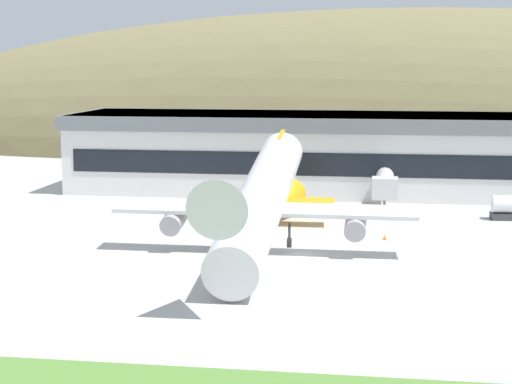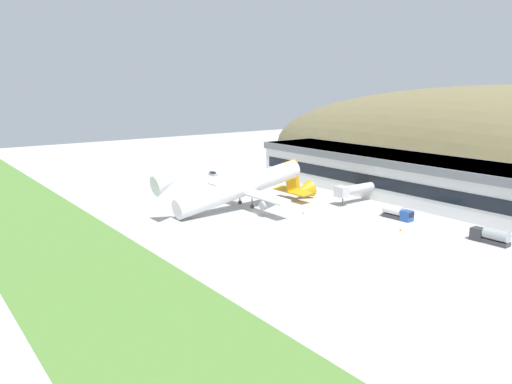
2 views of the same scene
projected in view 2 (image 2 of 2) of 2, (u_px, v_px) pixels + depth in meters
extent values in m
plane|color=#B7B5AF|center=(252.00, 212.00, 130.80)|extent=(371.06, 371.06, 0.00)
cube|color=#568438|center=(59.00, 247.00, 102.16)|extent=(333.96, 28.09, 0.08)
cube|color=silver|center=(394.00, 175.00, 149.36)|extent=(98.38, 21.35, 12.32)
cube|color=slate|center=(395.00, 158.00, 148.30)|extent=(99.58, 22.55, 2.22)
cube|color=black|center=(370.00, 181.00, 143.25)|extent=(94.44, 0.16, 3.45)
cylinder|color=silver|center=(357.00, 189.00, 139.81)|extent=(2.60, 12.08, 2.60)
cube|color=silver|center=(342.00, 192.00, 136.29)|extent=(3.38, 2.86, 2.86)
cylinder|color=slate|center=(343.00, 199.00, 137.01)|extent=(0.36, 0.36, 4.00)
cylinder|color=silver|center=(240.00, 188.00, 131.58)|extent=(5.10, 38.42, 11.54)
cone|color=silver|center=(165.00, 183.00, 118.25)|extent=(5.00, 6.38, 5.88)
cone|color=orange|center=(302.00, 191.00, 145.21)|extent=(5.00, 7.39, 6.06)
cube|color=orange|center=(292.00, 176.00, 141.79)|extent=(0.50, 6.03, 9.50)
cube|color=orange|center=(292.00, 191.00, 142.88)|extent=(13.26, 3.58, 0.96)
cube|color=silver|center=(246.00, 191.00, 132.93)|extent=(33.09, 3.62, 1.06)
cylinder|color=#9E9EA3|center=(224.00, 191.00, 140.72)|extent=(2.30, 3.94, 2.88)
cylinder|color=#9E9EA3|center=(267.00, 204.00, 125.13)|extent=(2.30, 3.94, 2.88)
cylinder|color=#2D2D2D|center=(240.00, 199.00, 135.66)|extent=(0.28, 0.28, 2.20)
cylinder|color=#2D2D2D|center=(240.00, 202.00, 135.89)|extent=(0.45, 1.10, 1.10)
cylinder|color=#2D2D2D|center=(252.00, 202.00, 131.25)|extent=(0.28, 0.28, 2.20)
cylinder|color=#2D2D2D|center=(252.00, 206.00, 131.49)|extent=(0.45, 1.10, 1.10)
cylinder|color=#2D2D2D|center=(197.00, 198.00, 124.14)|extent=(0.22, 0.22, 1.98)
cylinder|color=#2D2D2D|center=(197.00, 202.00, 124.35)|extent=(0.30, 0.82, 0.82)
cube|color=#999EA3|center=(213.00, 175.00, 182.54)|extent=(4.04, 1.82, 0.78)
cube|color=black|center=(213.00, 173.00, 182.55)|extent=(2.24, 1.50, 0.64)
cube|color=#264C99|center=(407.00, 216.00, 121.62)|extent=(2.65, 2.63, 2.59)
cube|color=black|center=(411.00, 215.00, 120.56)|extent=(0.21, 2.11, 1.14)
cube|color=#38383D|center=(393.00, 216.00, 124.72)|extent=(5.44, 2.56, 0.90)
cylinder|color=silver|center=(393.00, 210.00, 124.37)|extent=(5.18, 2.67, 2.35)
cube|color=#333338|center=(478.00, 234.00, 106.85)|extent=(2.59, 2.56, 2.69)
cube|color=black|center=(472.00, 230.00, 107.74)|extent=(0.13, 2.13, 1.18)
cube|color=#38383D|center=(496.00, 242.00, 103.98)|extent=(5.43, 2.37, 0.90)
cylinder|color=#999EA3|center=(496.00, 235.00, 103.64)|extent=(5.16, 2.49, 2.38)
cube|color=orange|center=(303.00, 214.00, 128.86)|extent=(0.52, 0.52, 0.03)
cone|color=orange|center=(303.00, 213.00, 128.79)|extent=(0.40, 0.40, 0.55)
cube|color=orange|center=(400.00, 231.00, 113.75)|extent=(0.52, 0.52, 0.03)
cone|color=orange|center=(400.00, 230.00, 113.69)|extent=(0.40, 0.40, 0.55)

